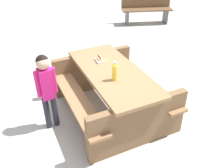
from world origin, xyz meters
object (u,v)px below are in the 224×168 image
(child_in_coat, at_px, (46,84))
(park_bench_near, at_px, (146,8))
(soda_bottle, at_px, (115,72))
(picnic_table, at_px, (112,88))
(hotdog_tray, at_px, (99,59))

(child_in_coat, bearing_deg, park_bench_near, -49.73)
(soda_bottle, xyz_separation_m, child_in_coat, (0.36, 0.84, -0.14))
(park_bench_near, bearing_deg, picnic_table, 139.07)
(hotdog_tray, relative_size, child_in_coat, 0.17)
(picnic_table, xyz_separation_m, hotdog_tray, (0.36, 0.03, 0.34))
(picnic_table, xyz_separation_m, soda_bottle, (-0.24, 0.08, 0.43))
(park_bench_near, bearing_deg, soda_bottle, 140.18)
(child_in_coat, bearing_deg, soda_bottle, -112.94)
(soda_bottle, bearing_deg, park_bench_near, -39.82)
(hotdog_tray, relative_size, park_bench_near, 0.13)
(hotdog_tray, bearing_deg, park_bench_near, -44.38)
(soda_bottle, relative_size, hotdog_tray, 1.42)
(hotdog_tray, distance_m, child_in_coat, 0.93)
(soda_bottle, height_order, child_in_coat, child_in_coat)
(picnic_table, bearing_deg, park_bench_near, -40.93)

